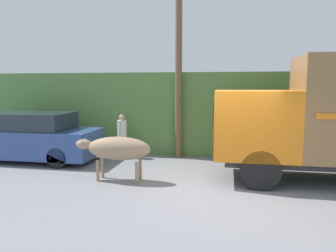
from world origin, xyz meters
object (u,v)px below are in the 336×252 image
(brown_cow, at_px, (117,149))
(parked_suv, at_px, (31,138))
(pedestrian_on_hill, at_px, (122,134))
(utility_pole, at_px, (179,57))

(brown_cow, distance_m, parked_suv, 4.11)
(pedestrian_on_hill, distance_m, utility_pole, 3.43)
(utility_pole, bearing_deg, pedestrian_on_hill, -171.91)
(parked_suv, xyz_separation_m, pedestrian_on_hill, (2.91, 1.17, 0.04))
(parked_suv, height_order, utility_pole, utility_pole)
(brown_cow, height_order, utility_pole, utility_pole)
(parked_suv, relative_size, utility_pole, 0.67)
(brown_cow, xyz_separation_m, utility_pole, (1.20, 3.17, 2.71))
(brown_cow, bearing_deg, utility_pole, 76.49)
(pedestrian_on_hill, xyz_separation_m, utility_pole, (2.03, 0.29, 2.76))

